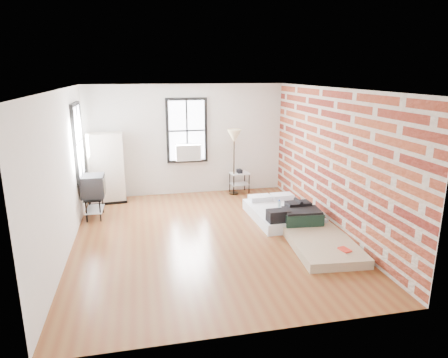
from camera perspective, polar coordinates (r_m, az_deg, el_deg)
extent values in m
plane|color=brown|center=(7.79, -2.35, -8.29)|extent=(6.00, 6.00, 0.00)
cube|color=silver|center=(10.26, -5.32, 5.55)|extent=(5.00, 0.01, 2.80)
cube|color=silver|center=(4.55, 4.00, -6.78)|extent=(5.00, 0.01, 2.80)
cube|color=silver|center=(7.37, -22.00, 0.70)|extent=(0.01, 6.00, 2.80)
cube|color=brown|center=(8.14, 15.17, 2.57)|extent=(0.02, 6.00, 2.80)
cube|color=white|center=(7.16, -2.60, 12.74)|extent=(5.00, 6.00, 0.01)
cube|color=white|center=(10.18, -5.32, 6.89)|extent=(0.90, 0.02, 1.50)
cube|color=black|center=(10.15, -8.07, 6.79)|extent=(0.07, 0.08, 1.64)
cube|color=black|center=(10.26, -2.63, 7.01)|extent=(0.07, 0.08, 1.64)
cube|color=black|center=(10.11, -5.44, 11.31)|extent=(0.90, 0.08, 0.07)
cube|color=black|center=(10.34, -5.23, 2.60)|extent=(0.90, 0.08, 0.07)
cube|color=black|center=(10.17, -5.31, 6.89)|extent=(0.04, 0.02, 1.50)
cube|color=black|center=(10.17, -5.31, 6.89)|extent=(0.90, 0.02, 0.04)
cube|color=beige|center=(10.15, -5.17, 3.84)|extent=(0.62, 0.30, 0.40)
cube|color=white|center=(9.06, -20.03, 5.03)|extent=(0.02, 0.90, 1.50)
cube|color=black|center=(8.59, -20.57, 4.47)|extent=(0.08, 0.07, 1.64)
cube|color=black|center=(9.53, -19.78, 5.51)|extent=(0.08, 0.07, 1.64)
cube|color=black|center=(8.97, -20.61, 9.96)|extent=(0.08, 0.90, 0.07)
cube|color=black|center=(9.22, -19.72, 0.22)|extent=(0.08, 0.90, 0.07)
cube|color=black|center=(9.05, -19.97, 5.03)|extent=(0.02, 0.04, 1.50)
cube|color=black|center=(9.05, -19.97, 5.03)|extent=(0.02, 0.90, 0.04)
cube|color=white|center=(8.77, 8.27, -4.92)|extent=(1.32, 1.76, 0.23)
cube|color=white|center=(9.22, 5.17, -2.72)|extent=(0.51, 0.33, 0.11)
cube|color=white|center=(9.41, 8.29, -2.45)|extent=(0.51, 0.33, 0.11)
cube|color=black|center=(8.41, 10.53, -4.12)|extent=(0.51, 0.31, 0.27)
cylinder|color=black|center=(8.36, 10.58, -3.11)|extent=(0.08, 0.32, 0.07)
cube|color=black|center=(7.97, 7.76, -5.21)|extent=(0.44, 0.29, 0.23)
cylinder|color=#A3C2D2|center=(8.63, 7.88, -3.75)|extent=(0.06, 0.06, 0.20)
cylinder|color=#1A3CBB|center=(8.59, 7.91, -3.04)|extent=(0.03, 0.03, 0.03)
cube|color=tan|center=(7.62, 13.50, -8.63)|extent=(1.24, 2.13, 0.16)
cube|color=#153027|center=(8.16, 11.03, -5.34)|extent=(0.79, 0.60, 0.24)
cube|color=black|center=(8.12, 11.08, -4.42)|extent=(0.75, 0.55, 0.04)
cube|color=red|center=(7.16, 16.86, -9.63)|extent=(0.19, 0.24, 0.03)
cube|color=black|center=(10.21, -16.11, -2.97)|extent=(0.89, 0.56, 0.06)
cube|color=beige|center=(9.98, -16.47, 1.66)|extent=(0.85, 0.52, 1.63)
cylinder|color=black|center=(10.26, 1.41, -0.90)|extent=(0.02, 0.02, 0.53)
cylinder|color=black|center=(10.41, 3.61, -0.70)|extent=(0.02, 0.02, 0.53)
cylinder|color=black|center=(10.56, 0.83, -0.43)|extent=(0.02, 0.02, 0.53)
cylinder|color=black|center=(10.70, 2.97, -0.25)|extent=(0.02, 0.02, 0.53)
cube|color=silver|center=(10.41, 2.22, 0.83)|extent=(0.51, 0.43, 0.02)
cube|color=silver|center=(10.49, 2.21, -0.69)|extent=(0.49, 0.41, 0.02)
cube|color=black|center=(10.40, 2.23, 1.14)|extent=(0.13, 0.18, 0.10)
cylinder|color=black|center=(10.45, 1.41, -2.03)|extent=(0.24, 0.24, 0.03)
cylinder|color=black|center=(10.25, 1.43, 1.90)|extent=(0.03, 0.03, 1.45)
cone|color=#CEB784|center=(10.11, 1.46, 6.16)|extent=(0.36, 0.36, 0.32)
cylinder|color=black|center=(8.92, -19.07, -4.46)|extent=(0.03, 0.03, 0.47)
cylinder|color=black|center=(8.88, -17.28, -4.39)|extent=(0.03, 0.03, 0.47)
cylinder|color=black|center=(9.45, -18.63, -3.34)|extent=(0.03, 0.03, 0.47)
cylinder|color=black|center=(9.41, -16.94, -3.26)|extent=(0.03, 0.03, 0.47)
cube|color=black|center=(9.09, -18.10, -2.45)|extent=(0.39, 0.68, 0.03)
cube|color=silver|center=(9.18, -17.95, -4.12)|extent=(0.37, 0.66, 0.02)
cube|color=black|center=(9.02, -18.22, -0.95)|extent=(0.48, 0.55, 0.47)
cube|color=black|center=(9.00, -16.75, -0.87)|extent=(0.03, 0.45, 0.37)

